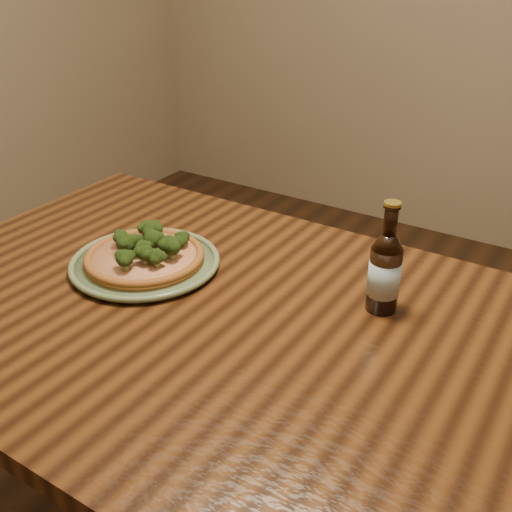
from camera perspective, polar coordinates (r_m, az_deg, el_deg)
The scene contains 4 objects.
table at distance 1.15m, azimuth 1.02°, elevation -10.65°, with size 1.60×0.90×0.75m.
plate at distance 1.31m, azimuth -10.52°, elevation -0.61°, with size 0.32×0.32×0.02m.
pizza at distance 1.30m, azimuth -10.53°, elevation 0.16°, with size 0.26×0.26×0.07m.
beer_bottle at distance 1.13m, azimuth 12.16°, elevation -1.43°, with size 0.06×0.06×0.22m.
Camera 1 is at (0.47, -0.67, 1.38)m, focal length 42.00 mm.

